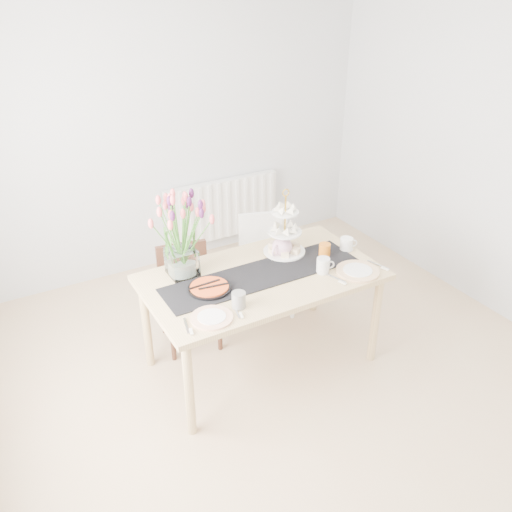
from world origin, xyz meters
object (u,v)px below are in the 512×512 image
tart_tin (209,288)px  mug_orange (325,250)px  teapot (282,246)px  chair_brown (186,288)px  dining_table (262,284)px  cake_stand (285,237)px  cream_jug (346,244)px  mug_grey (239,300)px  radiator (222,209)px  mug_white (323,265)px  tulip_vase (179,224)px  plate_left (212,318)px  chair_white (265,256)px  plate_right (358,271)px

tart_tin → mug_orange: (0.92, 0.01, 0.03)m
teapot → mug_orange: teapot is taller
chair_brown → teapot: teapot is taller
dining_table → teapot: (0.27, 0.17, 0.15)m
chair_brown → teapot: size_ratio=3.30×
cake_stand → cream_jug: 0.47m
cake_stand → mug_grey: 0.77m
radiator → mug_white: bearing=-95.3°
teapot → tart_tin: bearing=170.8°
radiator → tulip_vase: tulip_vase is taller
chair_brown → plate_left: size_ratio=3.01×
chair_white → cake_stand: 0.64m
chair_white → tart_tin: bearing=-122.3°
cake_stand → teapot: bearing=-146.8°
dining_table → chair_brown: chair_brown is taller
dining_table → chair_white: chair_white is taller
cream_jug → plate_left: (-1.24, -0.30, -0.04)m
mug_orange → mug_grey: bearing=147.5°
mug_orange → cake_stand: bearing=90.7°
cream_jug → mug_grey: size_ratio=0.91×
mug_grey → plate_left: bearing=151.8°
dining_table → plate_left: bearing=-150.5°
radiator → tulip_vase: 1.91m
chair_brown → cream_jug: cream_jug is taller
plate_left → mug_grey: bearing=7.9°
radiator → dining_table: same height
radiator → tart_tin: (-0.95, -1.75, 0.32)m
cake_stand → tart_tin: bearing=-164.5°
cream_jug → plate_left: 1.28m
dining_table → chair_brown: 0.69m
dining_table → tart_tin: tart_tin is taller
teapot → cream_jug: 0.49m
dining_table → chair_white: (0.42, 0.66, -0.20)m
chair_brown → tart_tin: tart_tin is taller
chair_white → plate_right: size_ratio=2.73×
tart_tin → mug_grey: mug_grey is taller
mug_white → mug_orange: 0.23m
chair_brown → chair_white: bearing=17.5°
plate_right → mug_orange: bearing=101.8°
chair_white → tart_tin: chair_white is taller
chair_brown → mug_white: size_ratio=7.17×
chair_white → cake_stand: (-0.12, -0.47, 0.41)m
chair_white → mug_orange: mug_orange is taller
tart_tin → plate_left: tart_tin is taller
cake_stand → mug_grey: (-0.62, -0.46, -0.08)m
plate_left → mug_orange: bearing=16.0°
mug_grey → mug_orange: (0.85, 0.27, -0.00)m
radiator → plate_left: 2.33m
tart_tin → chair_brown: bearing=84.0°
mug_orange → plate_right: size_ratio=0.33×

